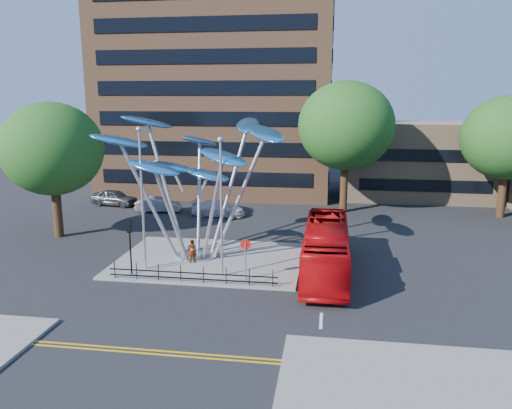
% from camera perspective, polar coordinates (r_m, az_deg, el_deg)
% --- Properties ---
extents(ground, '(120.00, 120.00, 0.00)m').
position_cam_1_polar(ground, '(27.70, -6.24, -10.45)').
color(ground, black).
rests_on(ground, ground).
extents(traffic_island, '(12.00, 9.00, 0.15)m').
position_cam_1_polar(traffic_island, '(33.35, -5.29, -6.31)').
color(traffic_island, slate).
rests_on(traffic_island, ground).
extents(pavement_right, '(12.00, 6.00, 0.15)m').
position_cam_1_polar(pavement_right, '(21.03, 20.17, -18.77)').
color(pavement_right, slate).
rests_on(pavement_right, ground).
extents(double_yellow_near, '(40.00, 0.12, 0.01)m').
position_cam_1_polar(double_yellow_near, '(22.52, -10.28, -16.18)').
color(double_yellow_near, gold).
rests_on(double_yellow_near, ground).
extents(double_yellow_far, '(40.00, 0.12, 0.01)m').
position_cam_1_polar(double_yellow_far, '(22.28, -10.54, -16.54)').
color(double_yellow_far, gold).
rests_on(double_yellow_far, ground).
extents(brick_tower, '(25.00, 15.00, 30.00)m').
position_cam_1_polar(brick_tower, '(58.25, -4.22, 16.48)').
color(brick_tower, brown).
rests_on(brick_tower, ground).
extents(low_building_near, '(15.00, 8.00, 8.00)m').
position_cam_1_polar(low_building_near, '(55.85, 18.16, 4.78)').
color(low_building_near, tan).
rests_on(low_building_near, ground).
extents(tree_right, '(8.80, 8.80, 12.11)m').
position_cam_1_polar(tree_right, '(46.76, 10.27, 8.83)').
color(tree_right, black).
rests_on(tree_right, ground).
extents(tree_left, '(7.60, 7.60, 10.32)m').
position_cam_1_polar(tree_left, '(40.58, -22.29, 5.87)').
color(tree_left, black).
rests_on(tree_left, ground).
extents(tree_far, '(8.00, 8.00, 10.81)m').
position_cam_1_polar(tree_far, '(49.24, 26.85, 6.80)').
color(tree_far, black).
rests_on(tree_far, ground).
extents(leaf_sculpture, '(12.72, 9.54, 9.51)m').
position_cam_1_polar(leaf_sculpture, '(32.79, -7.06, 5.52)').
color(leaf_sculpture, '#9EA0A5').
rests_on(leaf_sculpture, traffic_island).
extents(street_lamp_left, '(0.36, 0.36, 8.80)m').
position_cam_1_polar(street_lamp_left, '(30.79, -12.94, 2.02)').
color(street_lamp_left, '#9EA0A5').
rests_on(street_lamp_left, traffic_island).
extents(street_lamp_right, '(0.36, 0.36, 8.30)m').
position_cam_1_polar(street_lamp_right, '(28.91, -4.01, 1.12)').
color(street_lamp_right, '#9EA0A5').
rests_on(street_lamp_right, traffic_island).
extents(traffic_light_island, '(0.28, 0.18, 3.42)m').
position_cam_1_polar(traffic_light_island, '(30.67, -14.24, -3.34)').
color(traffic_light_island, black).
rests_on(traffic_light_island, traffic_island).
extents(no_entry_sign_island, '(0.60, 0.10, 2.45)m').
position_cam_1_polar(no_entry_sign_island, '(28.98, -1.21, -5.52)').
color(no_entry_sign_island, '#9EA0A5').
rests_on(no_entry_sign_island, traffic_island).
extents(pedestrian_railing_front, '(10.00, 0.06, 1.00)m').
position_cam_1_polar(pedestrian_railing_front, '(29.28, -7.33, -8.05)').
color(pedestrian_railing_front, black).
rests_on(pedestrian_railing_front, traffic_island).
extents(red_bus, '(2.62, 11.17, 3.11)m').
position_cam_1_polar(red_bus, '(30.87, 8.01, -5.03)').
color(red_bus, '#B7080C').
rests_on(red_bus, ground).
extents(pedestrian, '(0.67, 0.57, 1.55)m').
position_cam_1_polar(pedestrian, '(32.44, -7.32, -5.32)').
color(pedestrian, gray).
rests_on(pedestrian, traffic_island).
extents(parked_car_left, '(4.96, 2.68, 1.60)m').
position_cam_1_polar(parked_car_left, '(51.67, -15.89, 0.77)').
color(parked_car_left, '#3D3E44').
rests_on(parked_car_left, ground).
extents(parked_car_mid, '(4.41, 2.09, 1.40)m').
position_cam_1_polar(parked_car_mid, '(47.81, -11.10, -0.02)').
color(parked_car_mid, '#9D9EA4').
rests_on(parked_car_mid, ground).
extents(parked_car_right, '(4.94, 2.22, 1.40)m').
position_cam_1_polar(parked_car_right, '(45.36, -4.32, -0.47)').
color(parked_car_right, silver).
rests_on(parked_car_right, ground).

